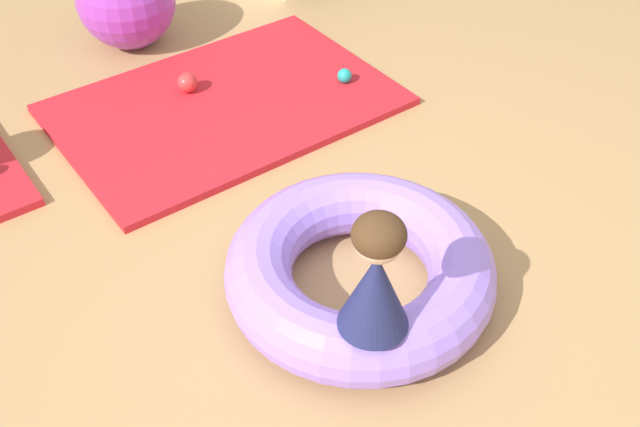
# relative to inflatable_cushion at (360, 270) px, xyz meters

# --- Properties ---
(ground_plane) EXTENTS (8.00, 8.00, 0.00)m
(ground_plane) POSITION_rel_inflatable_cushion_xyz_m (-0.10, -0.06, -0.13)
(ground_plane) COLOR tan
(gym_mat_near_right) EXTENTS (1.93, 1.54, 0.04)m
(gym_mat_near_right) POSITION_rel_inflatable_cushion_xyz_m (0.59, 1.34, -0.11)
(gym_mat_near_right) COLOR red
(gym_mat_near_right) RESTS_ON ground
(inflatable_cushion) EXTENTS (1.05, 1.05, 0.26)m
(inflatable_cushion) POSITION_rel_inflatable_cushion_xyz_m (0.00, 0.00, 0.00)
(inflatable_cushion) COLOR #9975EA
(inflatable_cushion) RESTS_ON ground
(child_in_navy) EXTENTS (0.30, 0.30, 0.47)m
(child_in_navy) POSITION_rel_inflatable_cushion_xyz_m (-0.27, -0.26, 0.36)
(child_in_navy) COLOR navy
(child_in_navy) RESTS_ON inflatable_cushion
(play_ball_teal) EXTENTS (0.08, 0.08, 0.08)m
(play_ball_teal) POSITION_rel_inflatable_cushion_xyz_m (1.14, 0.98, -0.05)
(play_ball_teal) COLOR teal
(play_ball_teal) RESTS_ON gym_mat_near_right
(play_ball_red) EXTENTS (0.11, 0.11, 0.11)m
(play_ball_red) POSITION_rel_inflatable_cushion_xyz_m (0.53, 1.56, -0.04)
(play_ball_red) COLOR red
(play_ball_red) RESTS_ON gym_mat_near_right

